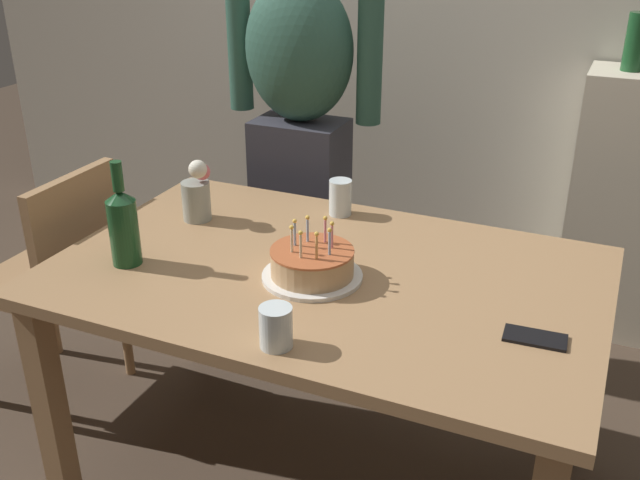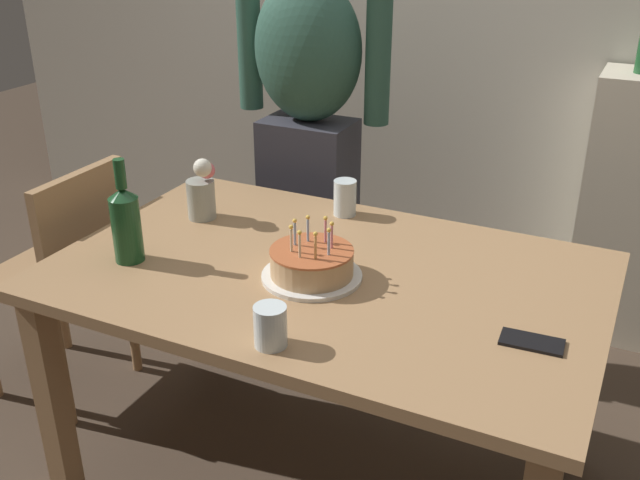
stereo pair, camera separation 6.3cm
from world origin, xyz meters
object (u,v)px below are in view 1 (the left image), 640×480
object	(u,v)px
water_glass_near	(276,327)
wine_bottle	(123,225)
flower_vase	(197,193)
dining_chair	(61,270)
person_man_bearded	(300,133)
cell_phone	(535,338)
water_glass_far	(340,197)
birthday_cake	(312,265)

from	to	relation	value
water_glass_near	wine_bottle	size ratio (longest dim) A/B	0.33
flower_vase	dining_chair	bearing A→B (deg)	-165.28
water_glass_near	person_man_bearded	distance (m)	1.24
water_glass_near	cell_phone	size ratio (longest dim) A/B	0.70
water_glass_near	wine_bottle	distance (m)	0.61
water_glass_far	cell_phone	size ratio (longest dim) A/B	0.81
dining_chair	wine_bottle	bearing A→B (deg)	65.88
wine_bottle	person_man_bearded	distance (m)	0.94
water_glass_far	person_man_bearded	world-z (taller)	person_man_bearded
birthday_cake	water_glass_far	size ratio (longest dim) A/B	2.34
birthday_cake	dining_chair	distance (m)	1.03
birthday_cake	wine_bottle	bearing A→B (deg)	-166.15
wine_bottle	dining_chair	xyz separation A→B (m)	(-0.47, 0.21, -0.34)
water_glass_far	person_man_bearded	bearing A→B (deg)	130.53
birthday_cake	water_glass_near	xyz separation A→B (m)	(0.06, -0.33, 0.01)
wine_bottle	person_man_bearded	size ratio (longest dim) A/B	0.18
birthday_cake	person_man_bearded	bearing A→B (deg)	117.19
person_man_bearded	dining_chair	world-z (taller)	person_man_bearded
dining_chair	water_glass_near	bearing A→B (deg)	68.21
dining_chair	water_glass_far	bearing A→B (deg)	111.60
water_glass_near	person_man_bearded	bearing A→B (deg)	112.63
birthday_cake	person_man_bearded	distance (m)	0.92
flower_vase	cell_phone	bearing A→B (deg)	-14.47
water_glass_near	flower_vase	world-z (taller)	flower_vase
water_glass_far	wine_bottle	size ratio (longest dim) A/B	0.39
dining_chair	flower_vase	bearing A→B (deg)	104.72
wine_bottle	flower_vase	xyz separation A→B (m)	(0.02, 0.34, -0.02)
wine_bottle	flower_vase	size ratio (longest dim) A/B	1.46
water_glass_far	cell_phone	bearing A→B (deg)	-35.91
person_man_bearded	flower_vase	bearing A→B (deg)	82.48
water_glass_near	water_glass_far	size ratio (longest dim) A/B	0.86
wine_bottle	dining_chair	bearing A→B (deg)	155.88
flower_vase	dining_chair	distance (m)	0.60
cell_phone	dining_chair	bearing A→B (deg)	171.21
water_glass_far	dining_chair	world-z (taller)	dining_chair
birthday_cake	dining_chair	bearing A→B (deg)	175.00
water_glass_near	water_glass_far	distance (m)	0.79
cell_phone	dining_chair	size ratio (longest dim) A/B	0.17
water_glass_far	cell_phone	world-z (taller)	water_glass_far
cell_phone	flower_vase	distance (m)	1.13
water_glass_near	person_man_bearded	world-z (taller)	person_man_bearded
wine_bottle	flower_vase	distance (m)	0.34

